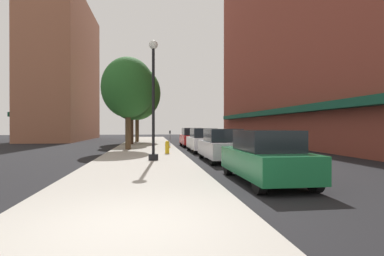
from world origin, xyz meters
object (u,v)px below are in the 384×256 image
object	(u,v)px
lamppost	(153,98)
tree_mid	(128,88)
parking_meter_near	(170,136)
car_silver	(222,145)
tree_far	(131,98)
tree_near	(137,93)
car_white	(203,140)
car_green	(265,157)
car_red	(192,137)
fire_hydrant	(167,147)

from	to	relation	value
lamppost	tree_mid	xyz separation A→B (m)	(-1.77, 7.32, 1.40)
parking_meter_near	car_silver	bearing A→B (deg)	-80.06
parking_meter_near	tree_far	distance (m)	5.70
tree_near	car_white	distance (m)	14.63
car_silver	car_white	distance (m)	5.68
parking_meter_near	car_silver	distance (m)	11.30
tree_far	car_green	distance (m)	20.87
car_green	car_red	distance (m)	17.48
tree_far	car_white	size ratio (longest dim) A/B	1.52
lamppost	car_green	world-z (taller)	lamppost
tree_far	car_silver	bearing A→B (deg)	-68.69
fire_hydrant	car_silver	bearing A→B (deg)	-53.26
car_white	tree_near	bearing A→B (deg)	113.53
parking_meter_near	car_white	size ratio (longest dim) A/B	0.30
car_green	car_white	xyz separation A→B (m)	(0.00, 11.58, 0.00)
parking_meter_near	car_green	world-z (taller)	car_green
tree_near	car_red	bearing A→B (deg)	-53.91
lamppost	fire_hydrant	world-z (taller)	lamppost
parking_meter_near	tree_mid	xyz separation A→B (m)	(-3.28, -3.88, 3.65)
fire_hydrant	car_green	distance (m)	9.73
fire_hydrant	car_silver	distance (m)	4.34
lamppost	parking_meter_near	distance (m)	11.53
lamppost	car_red	distance (m)	12.39
tree_near	tree_far	bearing A→B (deg)	-93.92
tree_mid	car_white	xyz separation A→B (m)	(5.23, -1.56, -3.79)
tree_near	car_green	xyz separation A→B (m)	(5.11, -24.48, -4.64)
car_white	tree_mid	bearing A→B (deg)	165.34
car_green	tree_far	bearing A→B (deg)	105.91
tree_near	car_red	size ratio (longest dim) A/B	1.93
car_red	tree_far	bearing A→B (deg)	158.04
tree_mid	car_silver	size ratio (longest dim) A/B	1.56
lamppost	tree_far	bearing A→B (deg)	97.99
tree_near	car_silver	size ratio (longest dim) A/B	1.93
car_green	tree_mid	bearing A→B (deg)	112.30
fire_hydrant	parking_meter_near	size ratio (longest dim) A/B	0.60
car_green	car_red	bearing A→B (deg)	90.59
tree_far	car_green	bearing A→B (deg)	-74.68
car_green	car_silver	distance (m)	5.90
tree_near	car_white	size ratio (longest dim) A/B	1.93
fire_hydrant	car_red	size ratio (longest dim) A/B	0.18
tree_mid	car_red	world-z (taller)	tree_mid
fire_hydrant	car_white	world-z (taller)	car_white
tree_mid	parking_meter_near	bearing A→B (deg)	49.80
lamppost	tree_far	distance (m)	14.19
car_green	car_silver	world-z (taller)	same
tree_near	parking_meter_near	bearing A→B (deg)	-67.06
lamppost	parking_meter_near	bearing A→B (deg)	82.32
lamppost	car_white	size ratio (longest dim) A/B	1.37
tree_near	car_red	xyz separation A→B (m)	(5.11, -7.00, -4.64)
fire_hydrant	car_silver	xyz separation A→B (m)	(2.59, -3.47, 0.29)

